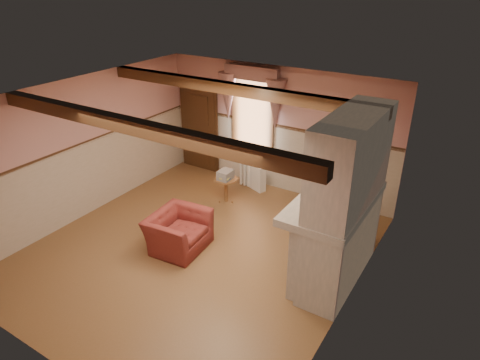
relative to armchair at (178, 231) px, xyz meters
The scene contains 26 objects.
floor 0.49m from the armchair, 19.98° to the left, with size 5.50×6.00×0.01m, color brown.
ceiling 2.49m from the armchair, 19.98° to the left, with size 5.50×6.00×0.01m, color silver.
wall_back 3.31m from the armchair, 83.96° to the left, with size 5.50×0.02×2.80m, color tan.
wall_front 3.09m from the armchair, 83.46° to the right, with size 5.50×0.02×2.80m, color tan.
wall_left 2.64m from the armchair, behind, with size 0.02×6.00×2.80m, color tan.
wall_right 3.26m from the armchair, ahead, with size 0.02×6.00×2.80m, color tan.
wainscot 0.54m from the armchair, 19.98° to the left, with size 5.50×6.00×1.50m, color #BCAA97, non-canonical shape.
chair_rail 1.21m from the armchair, 19.98° to the left, with size 5.50×6.00×0.08m, color black, non-canonical shape.
firebox 2.44m from the armchair, 17.17° to the left, with size 0.20×0.95×0.90m, color black.
armchair is the anchor object (origin of this frame).
side_table 1.93m from the armchair, 97.26° to the left, with size 0.50×0.50×0.55m, color brown.
book_stack 1.93m from the armchair, 96.95° to the left, with size 0.26×0.32×0.20m, color #B7AD8C.
radiator 2.82m from the armchair, 91.50° to the left, with size 0.70×0.18×0.60m, color white.
bowl 2.88m from the armchair, 13.70° to the left, with size 0.37×0.37×0.09m, color brown.
mantel_clock 3.22m from the armchair, 30.63° to the left, with size 0.14×0.24×0.20m, color black.
oil_lamp 3.10m from the armchair, 25.24° to the left, with size 0.11×0.11×0.28m, color #BA8234.
candle_red 2.85m from the armchair, ahead, with size 0.06×0.06×0.16m, color maroon.
jar_yellow 2.83m from the armchair, ahead, with size 0.06×0.06×0.12m, color yellow.
fireplace 3.04m from the armchair, 14.65° to the left, with size 0.85×2.00×2.80m, color gray.
mantel 2.86m from the armchair, 15.62° to the left, with size 1.05×2.05×0.12m, color gray.
overmantel_mirror 2.98m from the armchair, 16.77° to the left, with size 0.06×1.44×1.04m, color silver.
door 3.61m from the armchair, 120.04° to the left, with size 1.10×0.10×2.10m, color black.
window 3.37m from the armchair, 94.99° to the left, with size 1.06×0.08×2.02m, color white.
window_drapes 3.57m from the armchair, 95.14° to the left, with size 1.30×0.14×1.40m, color gray.
ceiling_beam_front 2.62m from the armchair, 73.00° to the right, with size 5.50×0.18×0.20m, color black.
ceiling_beam_back 2.72m from the armchair, 75.96° to the left, with size 5.50×0.18×0.20m, color black.
Camera 1 is at (4.06, -5.05, 4.57)m, focal length 32.00 mm.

